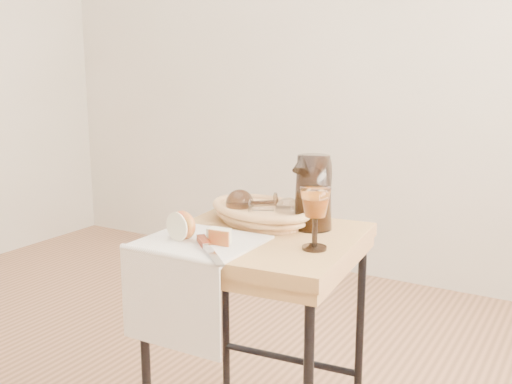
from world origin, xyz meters
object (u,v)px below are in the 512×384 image
Objects in this scene: apple_half at (183,225)px; table_knife at (209,249)px; tea_towel at (200,242)px; pitcher at (313,192)px; goblet_lying_a at (255,203)px; goblet_lying_b at (272,210)px; bread_basket at (261,214)px; wine_goblet at (315,218)px; side_table at (260,347)px.

table_knife is (0.12, -0.06, -0.03)m from apple_half.
tea_towel is 0.10m from table_knife.
pitcher reaches higher than table_knife.
goblet_lying_b is at bearing 116.29° from goblet_lying_a.
goblet_lying_b reaches higher than bread_basket.
apple_half reaches higher than bread_basket.
pitcher is at bearing 141.59° from goblet_lying_a.
wine_goblet is 0.72× the size of table_knife.
pitcher reaches higher than wine_goblet.
goblet_lying_b is (-0.01, 0.09, 0.37)m from side_table.
pitcher reaches higher than tea_towel.
apple_half is (-0.32, -0.11, -0.04)m from wine_goblet.
tea_towel is at bearing -76.88° from bread_basket.
side_table is at bearing 57.52° from apple_half.
goblet_lying_b is at bearing 70.01° from tea_towel.
side_table is at bearing 166.75° from wine_goblet.
tea_towel is 0.94× the size of bread_basket.
wine_goblet is 0.34m from apple_half.
table_knife is at bearing -15.22° from apple_half.
wine_goblet is at bearing 18.61° from tea_towel.
tea_towel is 2.19× the size of goblet_lying_a.
tea_towel is at bearing -123.89° from side_table.
goblet_lying_a is at bearing 144.45° from table_knife.
tea_towel is at bearing -139.73° from pitcher.
table_knife reaches higher than side_table.
apple_half reaches higher than table_knife.
bread_basket is at bearing 172.11° from pitcher.
side_table is at bearing 127.40° from table_knife.
goblet_lying_b is 0.48× the size of pitcher.
pitcher reaches higher than goblet_lying_a.
apple_half is (-0.05, -0.27, -0.01)m from goblet_lying_a.
goblet_lying_a is at bearing 125.18° from side_table.
goblet_lying_b is (0.05, -0.02, 0.02)m from bread_basket.
pitcher is 1.55× the size of wine_goblet.
goblet_lying_a reaches higher than bread_basket.
table_knife is at bearing -42.99° from tea_towel.
bread_basket is 3.82× the size of apple_half.
table_knife is at bearing 61.37° from goblet_lying_a.
bread_basket reaches higher than table_knife.
goblet_lying_a is at bearing 148.09° from wine_goblet.
pitcher reaches higher than goblet_lying_b.
goblet_lying_b reaches higher than table_knife.
wine_goblet reaches higher than bread_basket.
side_table is at bearing 85.10° from goblet_lying_a.
goblet_lying_a is at bearing 174.32° from bread_basket.
tea_towel is 0.25m from bread_basket.
goblet_lying_a is 1.13× the size of goblet_lying_b.
table_knife is (-0.20, -0.16, -0.06)m from wine_goblet.
goblet_lying_b is 0.75× the size of wine_goblet.
bread_basket is (-0.06, 0.11, 0.35)m from side_table.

